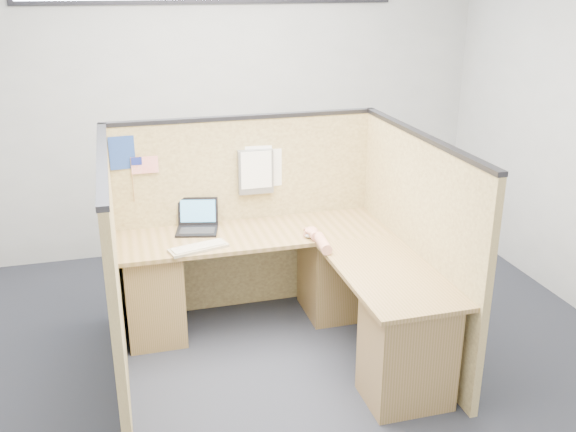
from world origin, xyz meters
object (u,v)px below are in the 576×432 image
object	(u,v)px
keyboard	(198,248)
mouse	(311,234)
l_desk	(293,295)
laptop	(196,223)

from	to	relation	value
keyboard	mouse	xyz separation A→B (m)	(0.81, 0.01, 0.01)
l_desk	keyboard	xyz separation A→B (m)	(-0.62, 0.19, 0.35)
keyboard	mouse	world-z (taller)	mouse
keyboard	mouse	size ratio (longest dim) A/B	3.79
mouse	keyboard	bearing A→B (deg)	-179.53
laptop	l_desk	bearing A→B (deg)	-30.92
laptop	keyboard	size ratio (longest dim) A/B	0.81
mouse	l_desk	bearing A→B (deg)	-133.91
keyboard	l_desk	bearing A→B (deg)	-31.99
l_desk	mouse	size ratio (longest dim) A/B	17.34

